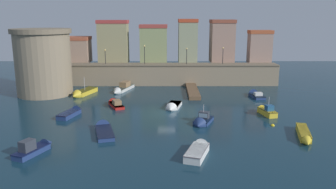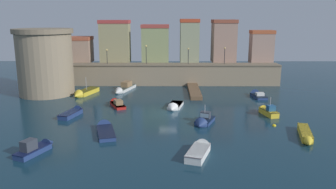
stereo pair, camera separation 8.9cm
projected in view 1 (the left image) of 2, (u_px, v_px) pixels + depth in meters
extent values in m
plane|color=#112D3D|center=(168.00, 113.00, 47.98)|extent=(115.75, 115.75, 0.00)
cube|color=gray|center=(168.00, 75.00, 68.08)|extent=(44.11, 3.59, 3.95)
cube|color=#73644F|center=(168.00, 64.00, 67.61)|extent=(44.11, 3.89, 0.24)
cube|color=#A1826C|center=(80.00, 51.00, 71.20)|extent=(4.79, 4.66, 4.71)
cube|color=#A65037|center=(79.00, 38.00, 70.59)|extent=(4.98, 4.84, 0.70)
cube|color=#948D64|center=(115.00, 43.00, 70.49)|extent=(6.05, 4.04, 8.10)
cube|color=#A43836|center=(114.00, 22.00, 69.50)|extent=(6.29, 4.20, 0.70)
cube|color=#899461|center=(155.00, 45.00, 70.63)|extent=(5.53, 4.20, 7.19)
cube|color=#A03F38|center=(155.00, 26.00, 69.74)|extent=(5.76, 4.37, 0.70)
cube|color=gray|center=(189.00, 43.00, 70.76)|extent=(3.81, 4.79, 8.32)
cube|color=#B64126|center=(189.00, 21.00, 69.75)|extent=(3.96, 4.99, 0.70)
cube|color=#9F7B6A|center=(223.00, 43.00, 70.99)|extent=(4.73, 5.30, 8.18)
cube|color=brown|center=(224.00, 21.00, 69.99)|extent=(4.92, 5.51, 0.70)
cube|color=gray|center=(261.00, 48.00, 70.10)|extent=(4.58, 3.05, 6.05)
cube|color=#AF512F|center=(262.00, 32.00, 69.34)|extent=(4.76, 3.17, 0.70)
cylinder|color=gray|center=(45.00, 64.00, 58.74)|extent=(9.37, 9.37, 10.64)
cylinder|color=#776852|center=(43.00, 31.00, 57.46)|extent=(10.11, 10.11, 0.80)
cube|color=brown|center=(194.00, 91.00, 60.99)|extent=(1.95, 11.69, 0.64)
cylinder|color=#483423|center=(197.00, 86.00, 64.78)|extent=(0.20, 0.20, 0.70)
cylinder|color=#483423|center=(199.00, 91.00, 60.98)|extent=(0.20, 0.20, 0.70)
cylinder|color=#483423|center=(201.00, 96.00, 57.18)|extent=(0.20, 0.20, 0.70)
cylinder|color=black|center=(107.00, 57.00, 67.34)|extent=(0.12, 0.12, 2.62)
sphere|color=#F9D172|center=(107.00, 50.00, 67.01)|extent=(0.32, 0.32, 0.32)
cylinder|color=black|center=(146.00, 55.00, 67.22)|extent=(0.12, 0.12, 3.41)
sphere|color=#F9D172|center=(146.00, 46.00, 66.80)|extent=(0.32, 0.32, 0.32)
cylinder|color=black|center=(188.00, 57.00, 67.24)|extent=(0.12, 0.12, 2.87)
sphere|color=#F9D172|center=(188.00, 49.00, 66.88)|extent=(0.32, 0.32, 0.32)
cylinder|color=black|center=(224.00, 56.00, 67.19)|extent=(0.12, 0.12, 3.02)
sphere|color=#F9D172|center=(225.00, 48.00, 66.82)|extent=(0.32, 0.32, 0.32)
cube|color=navy|center=(205.00, 121.00, 43.74)|extent=(2.96, 3.76, 0.52)
cone|color=navy|center=(200.00, 125.00, 41.88)|extent=(1.98, 1.52, 1.76)
cube|color=#0E1C37|center=(205.00, 119.00, 43.69)|extent=(3.02, 3.84, 0.08)
cube|color=#333842|center=(206.00, 115.00, 43.76)|extent=(1.49, 1.30, 0.90)
cube|color=#99B7C6|center=(205.00, 116.00, 43.35)|extent=(1.06, 0.48, 0.54)
cylinder|color=#B2B2B7|center=(205.00, 112.00, 43.35)|extent=(0.08, 0.08, 1.90)
cube|color=gold|center=(269.00, 112.00, 47.04)|extent=(1.99, 3.72, 0.78)
cone|color=gold|center=(261.00, 108.00, 49.14)|extent=(1.37, 1.22, 1.18)
cube|color=#514218|center=(269.00, 110.00, 46.96)|extent=(2.02, 3.79, 0.08)
cube|color=navy|center=(271.00, 108.00, 46.40)|extent=(1.16, 1.10, 0.76)
cylinder|color=#B2B2B7|center=(270.00, 104.00, 46.50)|extent=(0.08, 0.08, 1.86)
cube|color=red|center=(118.00, 105.00, 51.48)|extent=(2.98, 4.38, 0.45)
cone|color=red|center=(113.00, 101.00, 53.81)|extent=(1.69, 1.61, 1.34)
cube|color=#6C0A08|center=(118.00, 104.00, 51.44)|extent=(3.04, 4.46, 0.08)
cube|color=olive|center=(118.00, 102.00, 51.02)|extent=(1.61, 1.83, 0.68)
cube|color=#99B7C6|center=(117.00, 101.00, 51.69)|extent=(0.92, 0.45, 0.41)
cube|color=silver|center=(126.00, 88.00, 63.29)|extent=(3.30, 6.19, 0.62)
cone|color=silver|center=(117.00, 92.00, 59.90)|extent=(1.89, 1.79, 1.55)
cube|color=#5F6859|center=(126.00, 87.00, 63.23)|extent=(3.37, 6.31, 0.08)
cube|color=olive|center=(126.00, 84.00, 63.42)|extent=(1.95, 2.50, 0.92)
cube|color=navy|center=(259.00, 96.00, 57.31)|extent=(2.15, 3.94, 0.46)
cone|color=navy|center=(254.00, 93.00, 59.60)|extent=(1.77, 1.23, 1.66)
cube|color=black|center=(259.00, 95.00, 57.26)|extent=(2.19, 4.02, 0.08)
cube|color=silver|center=(260.00, 94.00, 56.78)|extent=(1.38, 1.07, 0.51)
cube|color=white|center=(198.00, 153.00, 33.01)|extent=(2.85, 4.40, 0.79)
cone|color=white|center=(204.00, 144.00, 35.38)|extent=(1.83, 1.58, 1.55)
cube|color=#69585C|center=(198.00, 150.00, 32.93)|extent=(2.91, 4.48, 0.08)
cube|color=navy|center=(33.00, 151.00, 33.67)|extent=(2.76, 4.11, 0.60)
cone|color=navy|center=(50.00, 143.00, 35.86)|extent=(1.66, 1.51, 1.35)
cube|color=#10193C|center=(33.00, 149.00, 33.61)|extent=(2.82, 4.19, 0.08)
cube|color=#333842|center=(29.00, 145.00, 33.06)|extent=(1.43, 1.70, 1.05)
cube|color=navy|center=(71.00, 114.00, 46.41)|extent=(2.52, 4.32, 0.66)
cone|color=navy|center=(80.00, 109.00, 48.81)|extent=(1.68, 1.47, 1.43)
cube|color=black|center=(70.00, 112.00, 46.34)|extent=(2.57, 4.41, 0.08)
cube|color=white|center=(176.00, 105.00, 51.27)|extent=(2.55, 3.98, 0.57)
cone|color=white|center=(172.00, 109.00, 49.08)|extent=(1.88, 1.38, 1.70)
cube|color=#6A625B|center=(176.00, 104.00, 51.22)|extent=(2.60, 4.06, 0.08)
cube|color=navy|center=(106.00, 133.00, 39.20)|extent=(3.08, 5.25, 0.52)
cone|color=navy|center=(104.00, 125.00, 42.13)|extent=(2.04, 1.80, 1.74)
cube|color=black|center=(106.00, 131.00, 39.15)|extent=(3.14, 5.36, 0.08)
cube|color=gold|center=(87.00, 92.00, 60.05)|extent=(3.38, 5.56, 0.81)
cone|color=gold|center=(77.00, 96.00, 57.03)|extent=(2.10, 1.88, 1.75)
cube|color=#544F13|center=(87.00, 90.00, 59.97)|extent=(3.45, 5.67, 0.08)
cylinder|color=#B2B2B7|center=(86.00, 83.00, 59.46)|extent=(0.08, 0.08, 2.24)
cube|color=gold|center=(305.00, 133.00, 38.79)|extent=(2.42, 5.32, 0.75)
cone|color=gold|center=(309.00, 143.00, 35.73)|extent=(1.41, 1.63, 1.09)
cube|color=brown|center=(305.00, 130.00, 38.71)|extent=(2.46, 5.43, 0.08)
sphere|color=yellow|center=(274.00, 126.00, 42.46)|extent=(0.49, 0.49, 0.49)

